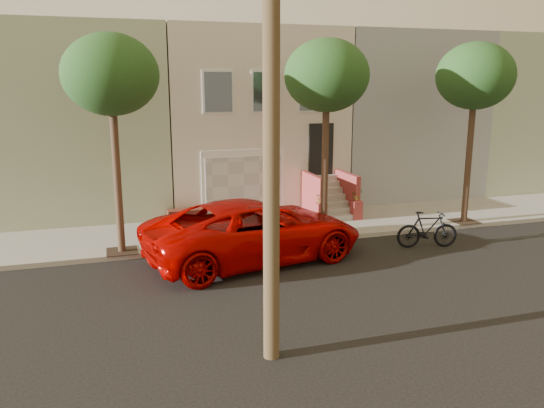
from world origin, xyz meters
name	(u,v)px	position (x,y,z in m)	size (l,w,h in m)	color
ground	(345,281)	(0.00, 0.00, 0.00)	(90.00, 90.00, 0.00)	black
sidewalk	(281,227)	(0.00, 5.35, 0.07)	(40.00, 3.70, 0.15)	gray
house_row	(241,116)	(0.00, 11.19, 3.64)	(33.10, 11.70, 7.00)	beige
tree_left	(111,76)	(-5.50, 3.90, 5.26)	(2.70, 2.57, 6.30)	#2D2116
tree_mid	(327,77)	(1.00, 3.90, 5.26)	(2.70, 2.57, 6.30)	#2D2116
tree_right	(475,77)	(6.50, 3.90, 5.26)	(2.70, 2.57, 6.30)	#2D2116
pickup_truck	(255,231)	(-1.80, 2.37, 0.89)	(2.96, 6.42, 1.78)	#B20200
motorcycle	(427,229)	(3.71, 1.98, 0.58)	(0.55, 1.94, 1.17)	black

